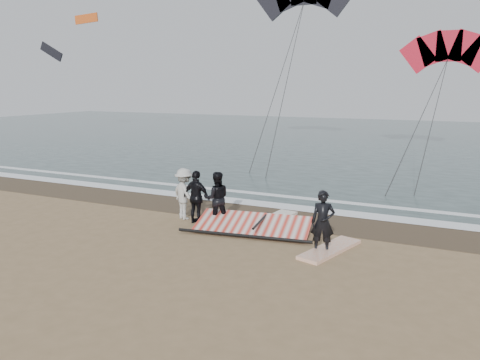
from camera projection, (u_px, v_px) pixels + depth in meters
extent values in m
plane|color=#8C704C|center=(215.00, 252.00, 13.95)|extent=(120.00, 120.00, 0.00)
cube|color=#233838|center=(382.00, 139.00, 43.27)|extent=(120.00, 54.00, 0.02)
cube|color=#4C3D2B|center=(270.00, 215.00, 17.95)|extent=(120.00, 2.80, 0.01)
cube|color=white|center=(283.00, 206.00, 19.19)|extent=(120.00, 0.90, 0.01)
cube|color=white|center=(296.00, 197.00, 20.70)|extent=(120.00, 0.45, 0.01)
imported|color=black|center=(323.00, 222.00, 13.71)|extent=(0.77, 0.60, 1.89)
cube|color=silver|center=(330.00, 249.00, 14.04)|extent=(1.42, 2.64, 0.10)
cube|color=white|center=(273.00, 220.00, 17.11)|extent=(1.08, 2.74, 0.11)
imported|color=black|center=(217.00, 198.00, 16.59)|extent=(1.17, 1.11, 1.91)
imported|color=black|center=(197.00, 197.00, 16.71)|extent=(1.18, 0.62, 1.93)
imported|color=#B2B2AD|center=(184.00, 194.00, 17.26)|extent=(1.42, 1.20, 1.91)
cube|color=black|center=(254.00, 225.00, 16.45)|extent=(2.72, 1.00, 0.10)
cube|color=red|center=(253.00, 224.00, 15.79)|extent=(4.06, 2.02, 0.41)
cylinder|color=black|center=(243.00, 236.00, 15.13)|extent=(4.48, 0.72, 0.10)
cylinder|color=black|center=(261.00, 220.00, 15.63)|extent=(0.35, 1.94, 0.08)
cylinder|color=#262626|center=(423.00, 114.00, 25.83)|extent=(0.04, 0.04, 15.17)
cylinder|color=#262626|center=(434.00, 114.00, 25.92)|extent=(0.04, 0.04, 14.42)
cylinder|color=#262626|center=(280.00, 78.00, 29.58)|extent=(0.04, 0.04, 14.09)
cylinder|color=#262626|center=(287.00, 78.00, 28.79)|extent=(0.04, 0.04, 14.91)
cube|color=#CF5018|center=(86.00, 19.00, 48.93)|extent=(3.05, 0.12, 1.06)
cube|color=black|center=(51.00, 52.00, 49.14)|extent=(3.08, 0.12, 2.16)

